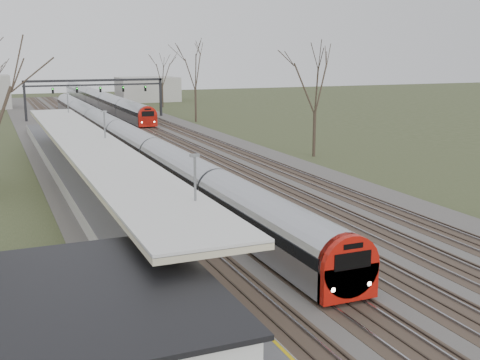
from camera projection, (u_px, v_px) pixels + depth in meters
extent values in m
cube|color=#474442|center=(142.00, 146.00, 65.52)|extent=(24.00, 160.00, 0.10)
cube|color=#4C3828|center=(86.00, 149.00, 63.23)|extent=(2.60, 160.00, 0.06)
cube|color=gray|center=(79.00, 149.00, 62.94)|extent=(0.07, 160.00, 0.12)
cube|color=gray|center=(93.00, 148.00, 63.49)|extent=(0.07, 160.00, 0.12)
cube|color=#4C3828|center=(119.00, 147.00, 64.56)|extent=(2.60, 160.00, 0.06)
cube|color=gray|center=(112.00, 147.00, 64.27)|extent=(0.07, 160.00, 0.12)
cube|color=gray|center=(126.00, 146.00, 64.82)|extent=(0.07, 160.00, 0.12)
cube|color=#4C3828|center=(151.00, 145.00, 65.89)|extent=(2.60, 160.00, 0.06)
cube|color=gray|center=(145.00, 145.00, 65.60)|extent=(0.07, 160.00, 0.12)
cube|color=gray|center=(157.00, 144.00, 66.15)|extent=(0.07, 160.00, 0.12)
cube|color=#4C3828|center=(182.00, 143.00, 67.22)|extent=(2.60, 160.00, 0.06)
cube|color=gray|center=(175.00, 143.00, 66.93)|extent=(0.07, 160.00, 0.12)
cube|color=gray|center=(188.00, 143.00, 67.48)|extent=(0.07, 160.00, 0.12)
cube|color=#4C3828|center=(211.00, 142.00, 68.55)|extent=(2.60, 160.00, 0.06)
cube|color=gray|center=(205.00, 141.00, 68.27)|extent=(0.07, 160.00, 0.12)
cube|color=gray|center=(217.00, 141.00, 68.81)|extent=(0.07, 160.00, 0.12)
cube|color=#9E9B93|center=(81.00, 180.00, 46.21)|extent=(3.50, 69.00, 1.00)
cylinder|color=slate|center=(196.00, 274.00, 21.02)|extent=(0.14, 0.14, 3.00)
cylinder|color=slate|center=(141.00, 217.00, 28.23)|extent=(0.14, 0.14, 3.00)
cylinder|color=slate|center=(109.00, 184.00, 35.44)|extent=(0.14, 0.14, 3.00)
cylinder|color=slate|center=(87.00, 162.00, 42.64)|extent=(0.14, 0.14, 3.00)
cylinder|color=slate|center=(72.00, 146.00, 49.85)|extent=(0.14, 0.14, 3.00)
cylinder|color=slate|center=(60.00, 134.00, 57.06)|extent=(0.14, 0.14, 3.00)
cube|color=silver|center=(88.00, 142.00, 41.42)|extent=(4.10, 50.00, 0.12)
cube|color=beige|center=(88.00, 144.00, 41.46)|extent=(4.10, 50.00, 0.25)
cube|color=silver|center=(110.00, 341.00, 18.09)|extent=(6.00, 9.00, 3.20)
cube|color=black|center=(25.00, 102.00, 88.13)|extent=(0.35, 0.35, 6.00)
cube|color=black|center=(161.00, 98.00, 95.93)|extent=(0.35, 0.35, 6.00)
cube|color=black|center=(95.00, 80.00, 91.42)|extent=(21.00, 0.35, 0.35)
cube|color=black|center=(95.00, 85.00, 91.57)|extent=(21.00, 0.25, 0.25)
cube|color=black|center=(53.00, 91.00, 89.16)|extent=(0.32, 0.22, 0.85)
sphere|color=#0CFF19|center=(53.00, 89.00, 88.98)|extent=(0.16, 0.16, 0.16)
cube|color=black|center=(77.00, 90.00, 90.49)|extent=(0.32, 0.22, 0.85)
sphere|color=#0CFF19|center=(77.00, 88.00, 90.31)|extent=(0.16, 0.16, 0.16)
cube|color=black|center=(100.00, 90.00, 91.82)|extent=(0.32, 0.22, 0.85)
sphere|color=#0CFF19|center=(100.00, 88.00, 91.64)|extent=(0.16, 0.16, 0.16)
cube|color=black|center=(123.00, 89.00, 93.15)|extent=(0.32, 0.22, 0.85)
sphere|color=#0CFF19|center=(123.00, 87.00, 92.97)|extent=(0.16, 0.16, 0.16)
cube|color=black|center=(145.00, 88.00, 94.48)|extent=(0.32, 0.22, 0.85)
sphere|color=#0CFF19|center=(145.00, 87.00, 94.31)|extent=(0.16, 0.16, 0.16)
cylinder|color=#2D231C|center=(314.00, 134.00, 58.67)|extent=(0.30, 0.30, 4.50)
cube|color=#9EA1A8|center=(118.00, 138.00, 64.59)|extent=(2.55, 90.00, 1.60)
cylinder|color=#9EA1A8|center=(118.00, 132.00, 64.45)|extent=(2.60, 89.70, 2.60)
cube|color=black|center=(118.00, 131.00, 64.43)|extent=(2.62, 89.40, 0.55)
cube|color=#AB1209|center=(348.00, 282.00, 24.15)|extent=(2.55, 0.50, 1.50)
cylinder|color=#AB1209|center=(348.00, 265.00, 24.04)|extent=(2.60, 0.60, 2.60)
cube|color=black|center=(352.00, 260.00, 23.74)|extent=(1.70, 0.12, 0.70)
sphere|color=white|center=(333.00, 290.00, 23.66)|extent=(0.22, 0.22, 0.22)
sphere|color=white|center=(369.00, 283.00, 24.31)|extent=(0.22, 0.22, 0.22)
cube|color=black|center=(119.00, 146.00, 64.78)|extent=(1.80, 89.00, 0.35)
cube|color=#9EA1A8|center=(99.00, 100.00, 114.24)|extent=(2.55, 75.00, 1.60)
cylinder|color=#9EA1A8|center=(98.00, 97.00, 114.10)|extent=(2.60, 74.70, 2.60)
cube|color=black|center=(98.00, 96.00, 114.08)|extent=(2.62, 74.40, 0.55)
cube|color=#AB1209|center=(148.00, 121.00, 80.55)|extent=(2.55, 0.50, 1.50)
cylinder|color=#AB1209|center=(147.00, 116.00, 80.45)|extent=(2.60, 0.60, 2.60)
cube|color=black|center=(148.00, 114.00, 80.15)|extent=(1.70, 0.12, 0.70)
sphere|color=white|center=(142.00, 122.00, 80.07)|extent=(0.22, 0.22, 0.22)
sphere|color=white|center=(154.00, 122.00, 80.72)|extent=(0.22, 0.22, 0.22)
cube|color=black|center=(99.00, 105.00, 114.43)|extent=(1.80, 74.00, 0.35)
imported|color=#3E3161|center=(220.00, 319.00, 18.71)|extent=(0.51, 0.74, 1.93)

